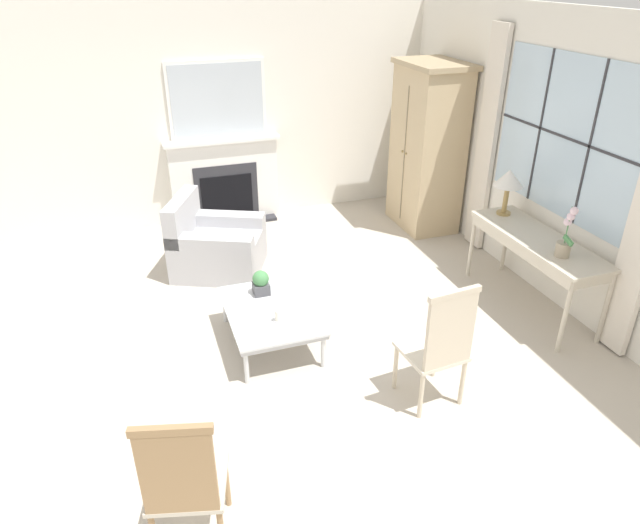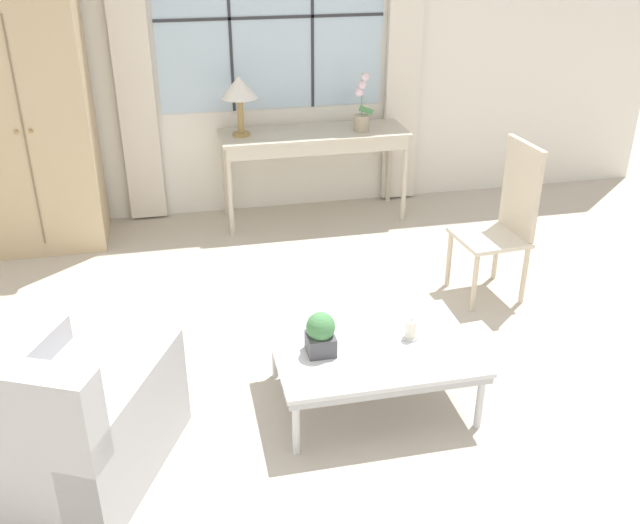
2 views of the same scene
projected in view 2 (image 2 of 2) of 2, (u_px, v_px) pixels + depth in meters
ground_plane at (362, 405)px, 3.95m from camera, size 14.00×14.00×0.00m
wall_back_windowed at (272, 49)px, 5.96m from camera, size 7.20×0.14×2.80m
armoire at (29, 115)px, 5.41m from camera, size 0.99×0.69×2.10m
console_table at (314, 141)px, 6.03m from camera, size 1.58×0.52×0.77m
table_lamp at (239, 90)px, 5.72m from camera, size 0.30×0.30×0.49m
potted_orchid at (362, 110)px, 5.94m from camera, size 0.17×0.13×0.49m
armchair_upholstered at (64, 426)px, 3.37m from camera, size 1.15×1.20×0.86m
side_chair_wooden at (506, 215)px, 4.85m from camera, size 0.48×0.48×1.09m
coffee_table at (373, 351)px, 3.85m from camera, size 1.08×0.77×0.37m
potted_plant_small at (321, 333)px, 3.72m from camera, size 0.15×0.15×0.24m
pillar_candle at (411, 330)px, 3.87m from camera, size 0.09×0.09×0.12m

